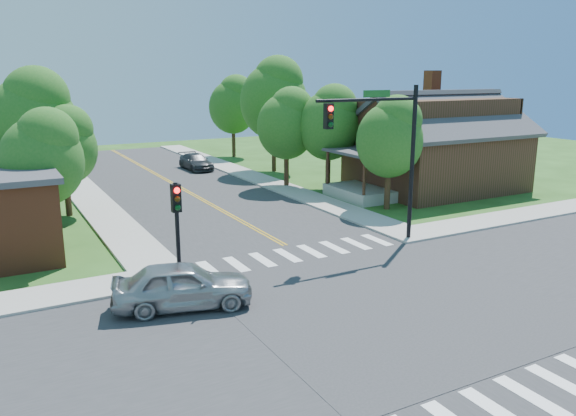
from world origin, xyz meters
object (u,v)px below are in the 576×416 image
house_ne (436,140)px  car_silver (183,286)px  signal_mast_ne (384,140)px  car_dgrey (196,162)px  signal_pole_nw (177,213)px

house_ne → car_silver: bearing=-152.4°
car_silver → signal_mast_ne: bearing=-61.1°
house_ne → car_silver: (-21.41, -11.20, -2.54)m
signal_mast_ne → car_dgrey: (-0.41, 23.80, -4.22)m
signal_mast_ne → signal_pole_nw: (-9.51, -0.01, -2.19)m
signal_pole_nw → car_silver: signal_pole_nw is taller
car_silver → house_ne: bearing=-47.5°
signal_pole_nw → house_ne: house_ne is taller
signal_mast_ne → car_silver: signal_mast_ne is taller
house_ne → signal_pole_nw: bearing=-157.3°
signal_mast_ne → car_dgrey: bearing=91.0°
house_ne → car_dgrey: 19.28m
signal_mast_ne → house_ne: (11.19, 8.65, -1.52)m
signal_mast_ne → house_ne: bearing=37.7°
signal_mast_ne → car_dgrey: size_ratio=1.63×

